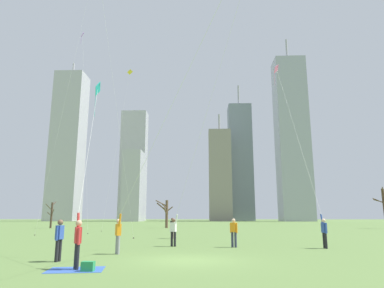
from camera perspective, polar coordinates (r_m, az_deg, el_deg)
name	(u,v)px	position (r m, az deg, el deg)	size (l,w,h in m)	color
ground_plane	(187,261)	(14.74, -0.86, -18.60)	(400.00, 400.00, 0.00)	#5B7A3D
kite_flyer_midfield_center_green	(158,147)	(14.53, -5.54, -0.47)	(10.29, 13.12, 17.81)	gray
kite_flyer_foreground_left_pink	(316,203)	(22.29, 19.68, -9.08)	(0.51, 9.64, 15.08)	black
kite_flyer_midfield_right_orange	(193,162)	(20.36, 0.24, -2.90)	(6.53, 6.02, 20.73)	black
kite_flyer_foreground_right_teal	(83,203)	(14.20, -17.52, -9.24)	(2.87, 9.90, 10.44)	black
bystander_strolling_midfield	(172,227)	(28.66, -3.25, -13.46)	(0.35, 0.45, 1.62)	#726656
bystander_far_off_by_trees	(234,231)	(20.86, 6.88, -14.03)	(0.42, 0.37, 1.62)	#33384C
bystander_watching_nearby	(59,238)	(15.22, -20.98, -14.21)	(0.24, 0.51, 1.62)	black
distant_kite_drifting_left_blue	(82,27)	(40.32, -17.67, 17.87)	(4.04, 0.24, 26.02)	blue
distant_kite_high_overhead_yellow	(126,96)	(46.07, -10.84, 7.82)	(2.96, 0.67, 20.72)	yellow
distant_kite_low_near_trees_purple	(83,63)	(44.05, -17.43, 12.63)	(3.06, 2.56, 23.76)	purple
picnic_spot	(83,268)	(12.58, -17.52, -18.82)	(2.01, 1.69, 0.31)	#3359B2
bare_tree_far_right_edge	(166,212)	(54.55, -4.30, -11.12)	(2.81, 2.25, 4.26)	brown
bare_tree_right_of_center	(384,207)	(59.09, 29.02, -9.04)	(2.17, 2.90, 5.96)	#4C3828
bare_tree_rightmost	(52,214)	(57.54, -22.08, -10.55)	(1.23, 3.46, 4.05)	#423326
skyline_slender_spire	(220,175)	(132.14, 4.64, -5.05)	(8.43, 6.71, 40.94)	gray
skyline_short_annex	(292,137)	(136.48, 16.12, 1.07)	(11.38, 9.92, 71.31)	#9EA3AD
skyline_wide_slab	(134,186)	(129.36, -9.59, -6.82)	(6.54, 11.45, 25.24)	#B2B2B7
skyline_mid_tower_right	(133,165)	(149.00, -9.59, -3.42)	(10.59, 7.15, 46.08)	#B2B2B7
skyline_mid_tower_left	(68,145)	(144.09, -19.74, -0.14)	(11.19, 10.14, 63.31)	#B2B2B7
skyline_squat_block	(240,162)	(144.96, 7.97, -2.91)	(9.39, 9.69, 57.23)	gray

